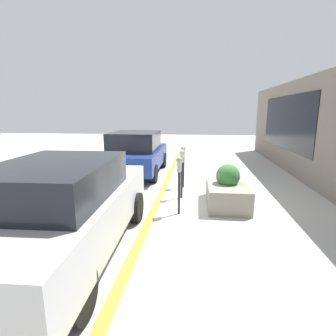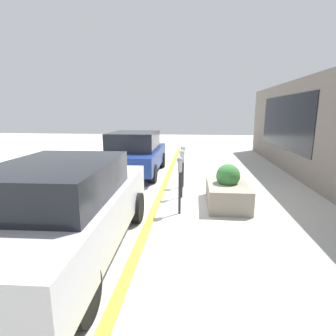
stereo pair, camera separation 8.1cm
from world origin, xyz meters
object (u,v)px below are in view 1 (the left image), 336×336
at_px(parking_meter_nearest, 179,174).
at_px(parked_car_middle, 136,153).
at_px(planter_box, 227,191).
at_px(parking_meter_middle, 183,159).
at_px(parking_meter_second, 182,164).
at_px(parked_car_front, 63,207).

relative_size(parking_meter_nearest, parked_car_middle, 0.33).
bearing_deg(planter_box, parking_meter_middle, 39.31).
bearing_deg(parking_meter_middle, parking_meter_second, -179.17).
distance_m(parked_car_front, parked_car_middle, 5.73).
bearing_deg(planter_box, parked_car_front, 132.76).
bearing_deg(parked_car_front, parked_car_middle, -0.37).
relative_size(parking_meter_middle, parked_car_middle, 0.32).
bearing_deg(parking_meter_middle, parked_car_front, 157.51).
bearing_deg(parking_meter_nearest, parked_car_middle, 26.27).
relative_size(parking_meter_second, parking_meter_middle, 1.01).
bearing_deg(planter_box, parking_meter_nearest, 122.18).
distance_m(parking_meter_middle, parked_car_front, 4.44).
bearing_deg(parked_car_front, planter_box, -49.11).
bearing_deg(parked_car_front, parking_meter_middle, -24.36).
height_order(parking_meter_middle, planter_box, parking_meter_middle).
xyz_separation_m(parking_meter_nearest, parked_car_middle, (3.79, 1.87, -0.15)).
xyz_separation_m(planter_box, parked_car_front, (-2.66, 2.88, 0.45)).
bearing_deg(parking_meter_second, parking_meter_middle, 0.83).
height_order(parking_meter_middle, parked_car_middle, parked_car_middle).
bearing_deg(planter_box, parking_meter_second, 69.98).
height_order(parking_meter_second, parked_car_front, parked_car_front).
bearing_deg(parking_meter_nearest, planter_box, -57.82).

